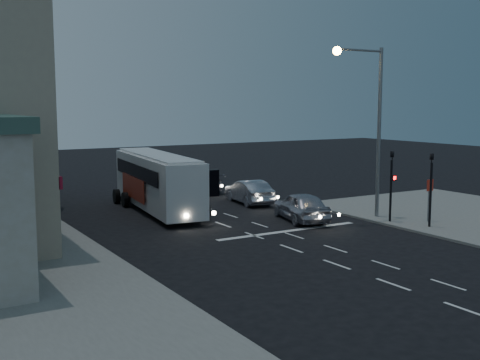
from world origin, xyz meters
TOP-DOWN VIEW (x-y plane):
  - ground at (0.00, 0.00)m, footprint 120.00×120.00m
  - road_markings at (1.29, 3.31)m, footprint 8.00×30.55m
  - tour_bus at (-1.34, 10.38)m, footprint 3.54×11.06m
  - car_suv at (4.09, 3.80)m, footprint 2.89×4.86m
  - car_sedan_a at (4.65, 10.01)m, footprint 2.14×4.64m
  - car_sedan_b at (4.22, 16.25)m, footprint 2.15×5.00m
  - traffic_signal_main at (7.60, 0.78)m, footprint 0.25×0.35m
  - traffic_signal_side at (8.30, -1.20)m, footprint 0.18×0.15m
  - regulatory_sign at (9.30, -0.24)m, footprint 0.45×0.12m
  - streetlight at (7.34, 2.20)m, footprint 3.32×0.44m
  - street_tree at (-8.21, 15.02)m, footprint 4.00×4.00m

SIDE VIEW (x-z plane):
  - ground at x=0.00m, z-range 0.00..0.00m
  - road_markings at x=1.29m, z-range 0.00..0.01m
  - car_sedan_b at x=4.22m, z-range 0.00..1.43m
  - car_sedan_a at x=4.65m, z-range 0.00..1.47m
  - car_suv at x=4.09m, z-range 0.00..1.55m
  - regulatory_sign at x=9.30m, z-range 0.50..2.70m
  - tour_bus at x=-1.34m, z-range 0.14..3.47m
  - traffic_signal_main at x=7.60m, z-range 0.37..4.47m
  - traffic_signal_side at x=8.30m, z-range 0.37..4.47m
  - street_tree at x=-8.21m, z-range 1.40..7.60m
  - streetlight at x=7.34m, z-range 1.23..10.23m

